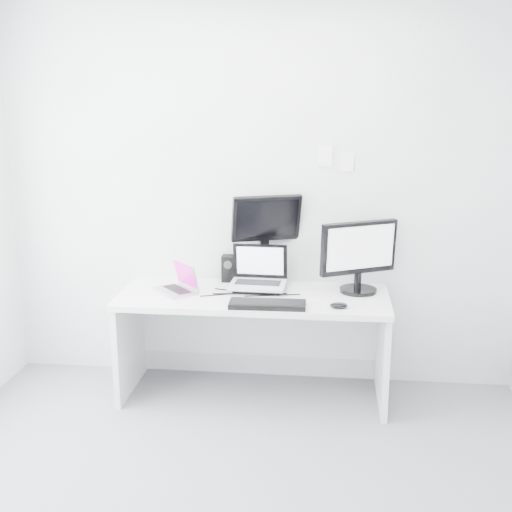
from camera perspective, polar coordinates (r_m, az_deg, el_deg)
name	(u,v)px	position (r m, az deg, el deg)	size (l,w,h in m)	color
ground	(226,503)	(3.64, -2.62, -20.39)	(3.60, 3.60, 0.00)	slate
back_wall	(259,194)	(4.64, 0.26, 5.32)	(3.60, 3.60, 0.00)	silver
desk	(253,345)	(4.57, -0.22, -7.68)	(1.80, 0.70, 0.73)	white
macbook	(175,277)	(4.49, -6.96, -1.79)	(0.29, 0.22, 0.22)	#B8B7BD
speaker	(229,268)	(4.73, -2.35, -1.06)	(0.09, 0.09, 0.19)	black
dell_laptop	(258,269)	(4.48, 0.14, -1.08)	(0.37, 0.29, 0.31)	silver
rear_monitor	(266,238)	(4.61, 0.82, 1.53)	(0.48, 0.17, 0.65)	black
samsung_monitor	(359,256)	(4.48, 8.86, 0.00)	(0.55, 0.25, 0.50)	black
keyboard	(267,304)	(4.19, 0.99, -4.17)	(0.48, 0.17, 0.03)	black
mouse	(339,305)	(4.20, 7.11, -4.22)	(0.11, 0.07, 0.04)	black
wall_note_0	(325,156)	(4.58, 5.93, 8.52)	(0.10, 0.00, 0.14)	white
wall_note_1	(347,162)	(4.58, 7.81, 7.97)	(0.09, 0.00, 0.13)	white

